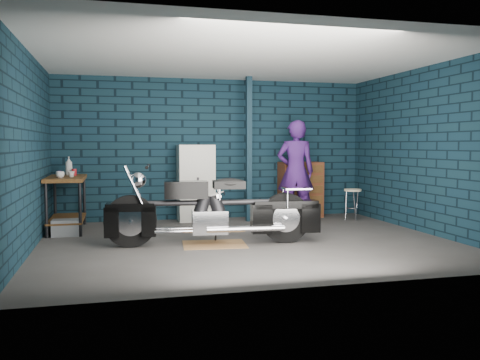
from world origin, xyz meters
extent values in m
plane|color=#484543|center=(0.00, 0.00, 0.00)|extent=(6.00, 6.00, 0.00)
cube|color=#102937|center=(0.00, 2.50, 1.35)|extent=(6.00, 0.02, 2.70)
cube|color=#102937|center=(-3.00, 0.00, 1.35)|extent=(0.02, 5.00, 2.70)
cube|color=#102937|center=(3.00, 0.00, 1.35)|extent=(0.02, 5.00, 2.70)
cube|color=white|center=(0.00, 0.00, 2.70)|extent=(6.00, 5.00, 0.02)
cube|color=#102835|center=(0.55, 1.95, 1.35)|extent=(0.10, 0.10, 2.70)
cube|color=brown|center=(-2.68, 1.65, 0.46)|extent=(0.60, 1.40, 0.91)
cube|color=olive|center=(-0.52, -0.12, 0.00)|extent=(0.96, 0.76, 0.01)
imported|color=#461D70|center=(1.37, 1.66, 0.94)|extent=(0.78, 0.61, 1.89)
cube|color=gray|center=(-2.66, 1.15, 0.13)|extent=(0.41, 0.29, 0.26)
cube|color=silver|center=(-0.41, 2.23, 0.72)|extent=(0.67, 0.48, 1.43)
cube|color=brown|center=(1.70, 2.23, 0.55)|extent=(0.82, 0.46, 1.09)
imported|color=beige|center=(-2.74, 1.27, 0.96)|extent=(0.14, 0.14, 0.10)
imported|color=beige|center=(-2.58, 1.49, 0.96)|extent=(0.11, 0.11, 0.09)
cylinder|color=#4F1965|center=(-2.78, 1.62, 0.96)|extent=(0.08, 0.08, 0.10)
cylinder|color=#A7161D|center=(-2.57, 1.90, 0.97)|extent=(0.09, 0.09, 0.11)
imported|color=gray|center=(-2.66, 2.02, 1.07)|extent=(0.14, 0.14, 0.33)
camera|label=1|loc=(-1.92, -7.22, 1.44)|focal=38.00mm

